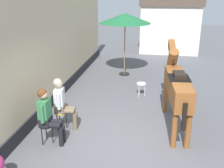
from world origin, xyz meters
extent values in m
plane|color=#56565B|center=(0.00, 3.00, 0.00)|extent=(40.00, 40.00, 0.00)
cube|color=#CCB793|center=(-2.55, 1.50, 1.70)|extent=(0.30, 14.00, 3.40)
cube|color=black|center=(-2.53, 1.50, 0.18)|extent=(0.34, 14.00, 0.36)
cube|color=silver|center=(1.40, 10.39, 1.30)|extent=(3.20, 2.40, 2.60)
cylinder|color=black|center=(-1.73, -0.29, 0.46)|extent=(0.34, 0.34, 0.03)
cylinder|color=black|center=(-1.59, -0.29, 0.22)|extent=(0.02, 0.02, 0.45)
cylinder|color=black|center=(-1.80, -0.17, 0.22)|extent=(0.02, 0.02, 0.45)
cylinder|color=black|center=(-1.80, -0.41, 0.22)|extent=(0.02, 0.02, 0.45)
cube|color=black|center=(-1.73, -0.29, 0.58)|extent=(0.24, 0.32, 0.20)
cube|color=#337247|center=(-1.73, -0.29, 0.90)|extent=(0.22, 0.34, 0.44)
sphere|color=tan|center=(-1.73, -0.29, 1.25)|extent=(0.20, 0.20, 0.20)
sphere|color=#593319|center=(-1.75, -0.29, 1.28)|extent=(0.22, 0.22, 0.22)
cylinder|color=black|center=(-1.54, -0.21, 0.53)|extent=(0.38, 0.13, 0.13)
cylinder|color=black|center=(-1.35, -0.21, 0.23)|extent=(0.11, 0.11, 0.46)
cylinder|color=black|center=(-1.54, -0.37, 0.53)|extent=(0.38, 0.13, 0.13)
cylinder|color=black|center=(-1.35, -0.37, 0.23)|extent=(0.11, 0.11, 0.46)
cylinder|color=#337247|center=(-1.71, -0.09, 0.85)|extent=(0.09, 0.09, 0.42)
cylinder|color=#337247|center=(-1.71, -0.49, 0.85)|extent=(0.09, 0.09, 0.42)
cylinder|color=gold|center=(-1.64, 0.45, 0.46)|extent=(0.34, 0.34, 0.03)
cylinder|color=black|center=(-1.50, 0.46, 0.22)|extent=(0.02, 0.02, 0.45)
cylinder|color=black|center=(-1.72, 0.56, 0.22)|extent=(0.02, 0.02, 0.45)
cylinder|color=black|center=(-1.69, 0.32, 0.22)|extent=(0.02, 0.02, 0.45)
cube|color=brown|center=(-1.64, 0.45, 0.58)|extent=(0.28, 0.35, 0.20)
cube|color=silver|center=(-1.64, 0.45, 0.90)|extent=(0.26, 0.37, 0.44)
sphere|color=tan|center=(-1.64, 0.45, 1.25)|extent=(0.20, 0.20, 0.20)
sphere|color=#B2A38E|center=(-1.66, 0.44, 1.28)|extent=(0.22, 0.22, 0.22)
cylinder|color=brown|center=(-1.46, 0.55, 0.53)|extent=(0.39, 0.18, 0.13)
cylinder|color=brown|center=(-1.27, 0.58, 0.23)|extent=(0.11, 0.11, 0.46)
cylinder|color=brown|center=(-1.44, 0.39, 0.53)|extent=(0.39, 0.18, 0.13)
cylinder|color=brown|center=(-1.25, 0.42, 0.23)|extent=(0.11, 0.11, 0.46)
cylinder|color=silver|center=(-1.65, 0.65, 0.85)|extent=(0.09, 0.09, 0.42)
cylinder|color=silver|center=(-1.59, 0.25, 0.85)|extent=(0.09, 0.09, 0.42)
cube|color=brown|center=(1.32, 0.98, 1.16)|extent=(0.62, 2.23, 0.52)
cylinder|color=brown|center=(1.09, 1.94, 0.45)|extent=(0.13, 0.13, 0.90)
cylinder|color=brown|center=(1.39, 1.97, 0.45)|extent=(0.13, 0.13, 0.90)
cylinder|color=brown|center=(1.25, 0.01, 0.45)|extent=(0.13, 0.13, 0.90)
cylinder|color=brown|center=(1.56, 0.04, 0.45)|extent=(0.13, 0.13, 0.90)
cylinder|color=brown|center=(1.22, 2.18, 1.55)|extent=(0.33, 0.65, 0.73)
cube|color=brown|center=(1.19, 2.52, 1.86)|extent=(0.22, 0.54, 0.40)
cube|color=black|center=(1.22, 2.16, 1.69)|extent=(0.09, 0.63, 0.48)
cylinder|color=black|center=(1.42, -0.16, 0.89)|extent=(0.11, 0.11, 0.65)
cube|color=black|center=(1.33, 0.88, 1.44)|extent=(0.55, 0.64, 0.03)
cube|color=black|center=(1.33, 0.88, 1.51)|extent=(0.32, 0.46, 0.12)
cylinder|color=black|center=(-0.57, 5.33, 0.03)|extent=(0.44, 0.44, 0.06)
cylinder|color=olive|center=(-0.57, 5.33, 1.10)|extent=(0.04, 0.04, 2.20)
cone|color=#1E6638|center=(-0.57, 5.33, 2.38)|extent=(2.10, 2.10, 0.40)
cylinder|color=white|center=(0.30, 3.05, 0.45)|extent=(0.32, 0.32, 0.03)
cylinder|color=silver|center=(0.43, 3.05, 0.22)|extent=(0.02, 0.02, 0.43)
cylinder|color=silver|center=(0.24, 3.16, 0.22)|extent=(0.02, 0.02, 0.43)
cylinder|color=silver|center=(0.24, 2.93, 0.22)|extent=(0.02, 0.02, 0.43)
cube|color=brown|center=(-1.99, 1.54, 0.10)|extent=(0.29, 0.13, 0.20)
camera|label=1|loc=(0.74, -5.48, 3.51)|focal=42.40mm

